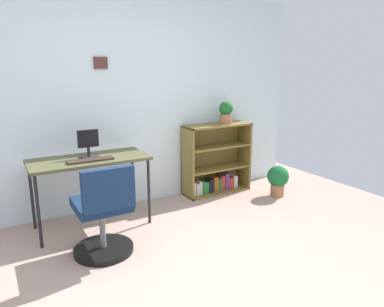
{
  "coord_description": "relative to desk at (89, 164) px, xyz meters",
  "views": [
    {
      "loc": [
        -1.11,
        -1.79,
        1.61
      ],
      "look_at": [
        0.58,
        1.12,
        0.79
      ],
      "focal_mm": 33.62,
      "sensor_mm": 36.0,
      "label": 1
    }
  ],
  "objects": [
    {
      "name": "keyboard",
      "position": [
        -0.01,
        -0.12,
        0.07
      ],
      "size": [
        0.44,
        0.12,
        0.02
      ],
      "primitive_type": "cube",
      "color": "#36291F",
      "rests_on": "desk"
    },
    {
      "name": "potted_plant_on_shelf",
      "position": [
        1.79,
        0.2,
        0.38
      ],
      "size": [
        0.17,
        0.17,
        0.28
      ],
      "color": "#9E6642",
      "rests_on": "bookshelf_low"
    },
    {
      "name": "desk",
      "position": [
        0.0,
        0.0,
        0.0
      ],
      "size": [
        1.14,
        0.54,
        0.72
      ],
      "color": "brown",
      "rests_on": "ground_plane"
    },
    {
      "name": "monitor",
      "position": [
        0.01,
        0.04,
        0.18
      ],
      "size": [
        0.2,
        0.2,
        0.28
      ],
      "color": "#262628",
      "rests_on": "desk"
    },
    {
      "name": "bookshelf_low",
      "position": [
        1.67,
        0.26,
        -0.27
      ],
      "size": [
        0.89,
        0.3,
        0.9
      ],
      "color": "olive",
      "rests_on": "ground_plane"
    },
    {
      "name": "potted_plant_floor",
      "position": [
        2.26,
        -0.3,
        -0.44
      ],
      "size": [
        0.27,
        0.27,
        0.4
      ],
      "color": "#9E6642",
      "rests_on": "ground_plane"
    },
    {
      "name": "office_chair",
      "position": [
        -0.07,
        -0.65,
        -0.31
      ],
      "size": [
        0.52,
        0.55,
        0.84
      ],
      "color": "black",
      "rests_on": "ground_plane"
    },
    {
      "name": "wall_back",
      "position": [
        0.27,
        0.45,
        0.55
      ],
      "size": [
        5.2,
        0.12,
        2.44
      ],
      "color": "silver",
      "rests_on": "ground_plane"
    }
  ]
}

